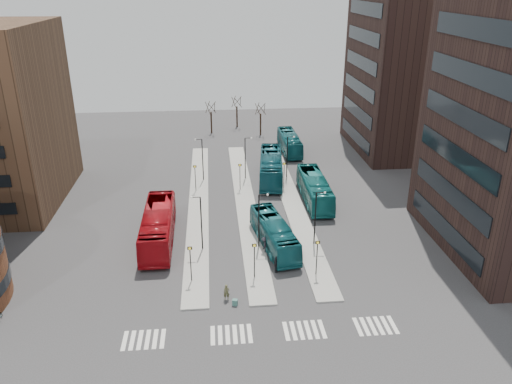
{
  "coord_description": "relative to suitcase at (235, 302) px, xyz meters",
  "views": [
    {
      "loc": [
        -1.99,
        -28.68,
        26.49
      ],
      "look_at": [
        2.62,
        21.48,
        5.0
      ],
      "focal_mm": 35.0,
      "sensor_mm": 36.0,
      "label": 1
    }
  ],
  "objects": [
    {
      "name": "teal_bus_c",
      "position": [
        11.43,
        21.6,
        1.4
      ],
      "size": [
        2.95,
        12.13,
        3.37
      ],
      "primitive_type": "imported",
      "rotation": [
        0.0,
        0.0,
        -0.01
      ],
      "color": "#146768",
      "rests_on": "ground"
    },
    {
      "name": "island_mid",
      "position": [
        2.49,
        22.06,
        -0.21
      ],
      "size": [
        2.5,
        45.0,
        0.15
      ],
      "primitive_type": "cube",
      "color": "gray",
      "rests_on": "ground"
    },
    {
      "name": "teal_bus_b",
      "position": [
        6.77,
        29.88,
        1.55
      ],
      "size": [
        4.58,
        13.41,
        3.66
      ],
      "primitive_type": "imported",
      "rotation": [
        0.0,
        0.0,
        -0.12
      ],
      "color": "#124F5C",
      "rests_on": "ground"
    },
    {
      "name": "commuter_c",
      "position": [
        3.59,
        8.89,
        0.64
      ],
      "size": [
        1.05,
        1.35,
        1.84
      ],
      "primitive_type": "imported",
      "rotation": [
        0.0,
        0.0,
        4.36
      ],
      "color": "black",
      "rests_on": "ground"
    },
    {
      "name": "ground",
      "position": [
        0.49,
        -7.94,
        -0.28
      ],
      "size": [
        160.0,
        160.0,
        0.0
      ],
      "primitive_type": "plane",
      "color": "#302F32",
      "rests_on": "ground"
    },
    {
      "name": "red_bus",
      "position": [
        -7.67,
        12.51,
        1.56
      ],
      "size": [
        3.23,
        13.29,
        3.69
      ],
      "primitive_type": "imported",
      "rotation": [
        0.0,
        0.0,
        0.01
      ],
      "color": "#A60C14",
      "rests_on": "ground"
    },
    {
      "name": "crosswalk_stripes",
      "position": [
        2.24,
        -3.94,
        -0.28
      ],
      "size": [
        22.35,
        2.4,
        0.01
      ],
      "color": "silver",
      "rests_on": "ground"
    },
    {
      "name": "suitcase",
      "position": [
        0.0,
        0.0,
        0.0
      ],
      "size": [
        0.53,
        0.47,
        0.57
      ],
      "primitive_type": "cube",
      "rotation": [
        0.0,
        0.0,
        -0.26
      ],
      "color": "navy",
      "rests_on": "ground"
    },
    {
      "name": "traveller",
      "position": [
        -0.7,
        0.88,
        0.48
      ],
      "size": [
        0.56,
        0.37,
        1.53
      ],
      "primitive_type": "imported",
      "rotation": [
        0.0,
        0.0,
        -0.0
      ],
      "color": "#4A4A2C",
      "rests_on": "ground"
    },
    {
      "name": "commuter_b",
      "position": [
        4.3,
        5.0,
        0.6
      ],
      "size": [
        0.73,
        1.11,
        1.76
      ],
      "primitive_type": "imported",
      "rotation": [
        0.0,
        0.0,
        1.25
      ],
      "color": "black",
      "rests_on": "ground"
    },
    {
      "name": "island_right",
      "position": [
        8.49,
        22.06,
        -0.21
      ],
      "size": [
        2.5,
        45.0,
        0.15
      ],
      "primitive_type": "cube",
      "color": "gray",
      "rests_on": "ground"
    },
    {
      "name": "lamp_posts",
      "position": [
        3.12,
        20.06,
        3.3
      ],
      "size": [
        14.04,
        20.24,
        6.12
      ],
      "color": "black",
      "rests_on": "ground"
    },
    {
      "name": "sign_poles",
      "position": [
        2.09,
        15.06,
        2.12
      ],
      "size": [
        12.45,
        22.12,
        3.65
      ],
      "color": "black",
      "rests_on": "ground"
    },
    {
      "name": "teal_bus_a",
      "position": [
        4.74,
        10.22,
        1.25
      ],
      "size": [
        4.42,
        11.28,
        3.06
      ],
      "primitive_type": "imported",
      "rotation": [
        0.0,
        0.0,
        0.17
      ],
      "color": "#12545C",
      "rests_on": "ground"
    },
    {
      "name": "tower_far",
      "position": [
        32.46,
        42.06,
        14.72
      ],
      "size": [
        20.12,
        20.0,
        30.0
      ],
      "color": "black",
      "rests_on": "ground"
    },
    {
      "name": "bare_trees",
      "position": [
        3.15,
        54.72,
        2.44
      ],
      "size": [
        10.97,
        8.14,
        5.9
      ],
      "color": "black",
      "rests_on": "ground"
    },
    {
      "name": "commuter_a",
      "position": [
        -8.08,
        9.07,
        0.6
      ],
      "size": [
        0.94,
        0.78,
        1.77
      ],
      "primitive_type": "imported",
      "rotation": [
        0.0,
        0.0,
        3.0
      ],
      "color": "black",
      "rests_on": "ground"
    },
    {
      "name": "teal_bus_d",
      "position": [
        11.33,
        41.99,
        1.27
      ],
      "size": [
        2.76,
        11.2,
        3.11
      ],
      "primitive_type": "imported",
      "rotation": [
        0.0,
        0.0,
        0.01
      ],
      "color": "#145C64",
      "rests_on": "ground"
    },
    {
      "name": "island_left",
      "position": [
        -3.51,
        22.06,
        -0.21
      ],
      "size": [
        2.5,
        45.0,
        0.15
      ],
      "primitive_type": "cube",
      "color": "gray",
      "rests_on": "ground"
    }
  ]
}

